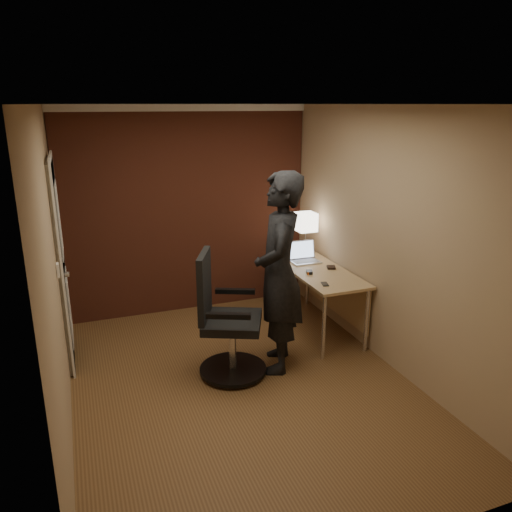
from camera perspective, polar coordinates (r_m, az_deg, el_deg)
name	(u,v)px	position (r m, az deg, el deg)	size (l,w,h in m)	color
room	(172,210)	(5.65, -9.52, 5.19)	(4.00, 4.00, 4.00)	brown
desk	(321,278)	(5.72, 7.46, -2.56)	(0.60, 1.50, 0.73)	tan
desk_lamp	(306,222)	(5.99, 5.72, 3.83)	(0.22, 0.22, 0.54)	silver
laptop	(303,256)	(5.88, 5.45, 0.03)	(0.34, 0.27, 0.23)	silver
mouse	(309,272)	(5.47, 6.12, -1.84)	(0.06, 0.10, 0.03)	black
phone	(325,284)	(5.16, 7.88, -3.20)	(0.06, 0.12, 0.01)	black
wallet	(331,267)	(5.67, 8.58, -1.29)	(0.09, 0.11, 0.02)	black
office_chair	(224,324)	(4.74, -3.64, -7.71)	(0.71, 0.76, 1.19)	black
person	(279,273)	(4.72, 2.64, -2.01)	(0.71, 0.46, 1.93)	black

